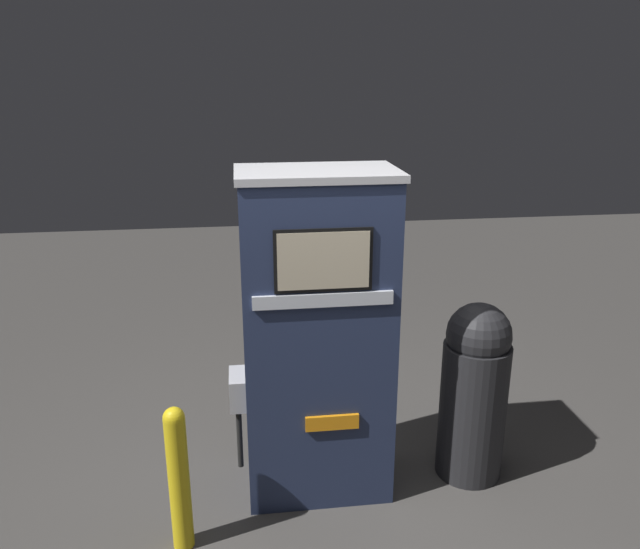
{
  "coord_description": "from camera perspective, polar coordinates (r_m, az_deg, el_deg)",
  "views": [
    {
      "loc": [
        -0.41,
        -3.0,
        2.45
      ],
      "look_at": [
        0.0,
        0.13,
        1.41
      ],
      "focal_mm": 35.0,
      "sensor_mm": 36.0,
      "label": 1
    }
  ],
  "objects": [
    {
      "name": "ground_plane",
      "position": [
        3.9,
        0.26,
        -20.64
      ],
      "size": [
        14.0,
        14.0,
        0.0
      ],
      "primitive_type": "plane",
      "color": "#423F3D"
    },
    {
      "name": "gas_pump",
      "position": [
        3.6,
        -0.3,
        -5.88
      ],
      "size": [
        0.94,
        0.54,
        1.95
      ],
      "color": "#232D4C",
      "rests_on": "ground_plane"
    },
    {
      "name": "safety_bollard",
      "position": [
        3.48,
        -12.8,
        -17.48
      ],
      "size": [
        0.11,
        0.11,
        0.84
      ],
      "color": "yellow",
      "rests_on": "ground_plane"
    },
    {
      "name": "trash_bin",
      "position": [
        3.99,
        13.91,
        -10.15
      ],
      "size": [
        0.41,
        0.41,
        1.14
      ],
      "color": "#232326",
      "rests_on": "ground_plane"
    }
  ]
}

